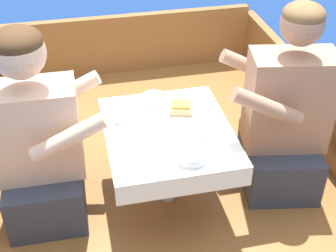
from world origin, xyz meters
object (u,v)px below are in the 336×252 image
Objects in this scene: coffee_cup_starboard at (197,133)px; coffee_cup_port at (121,116)px; person_port at (39,145)px; sandwich at (181,108)px; person_starboard at (284,119)px.

coffee_cup_port is at bearing 147.77° from coffee_cup_starboard.
coffee_cup_port and coffee_cup_starboard have the same top height.
coffee_cup_starboard is at bearing -10.01° from person_port.
person_port is 0.72m from coffee_cup_starboard.
coffee_cup_starboard is (0.02, -0.21, -0.01)m from sandwich.
person_starboard reaches higher than coffee_cup_starboard.
sandwich is at bearing 1.00° from coffee_cup_port.
coffee_cup_port is (-0.29, -0.01, -0.00)m from sandwich.
sandwich is (-0.50, 0.11, 0.07)m from person_starboard.
person_starboard is at bearing 11.72° from coffee_cup_starboard.
person_starboard is 7.74× the size of sandwich.
person_port is at bearing 168.95° from coffee_cup_starboard.
person_port is 1.19m from person_starboard.
person_starboard reaches higher than coffee_cup_port.
person_port is at bearing -170.78° from coffee_cup_port.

